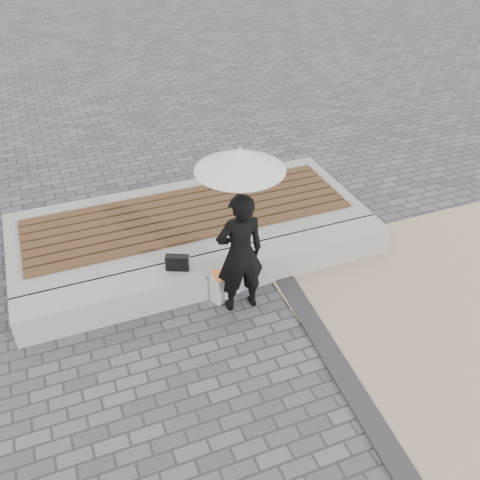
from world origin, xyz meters
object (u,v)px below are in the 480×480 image
at_px(handbag, 177,263).
at_px(canvas_tote, 225,284).
at_px(seating_ledge, 217,274).
at_px(woman, 240,254).
at_px(parasol, 240,159).

height_order(handbag, canvas_tote, handbag).
bearing_deg(canvas_tote, seating_ledge, 74.00).
relative_size(handbag, canvas_tote, 0.72).
bearing_deg(woman, parasol, -88.55).
height_order(parasol, canvas_tote, parasol).
distance_m(seating_ledge, handbag, 0.58).
height_order(seating_ledge, parasol, parasol).
bearing_deg(parasol, canvas_tote, 117.39).
xyz_separation_m(woman, parasol, (0.00, 0.00, 1.22)).
relative_size(woman, parasol, 1.29).
distance_m(woman, canvas_tote, 0.65).
bearing_deg(handbag, parasol, -12.52).
distance_m(parasol, handbag, 1.73).
xyz_separation_m(seating_ledge, handbag, (-0.50, 0.03, 0.30)).
relative_size(woman, handbag, 5.57).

